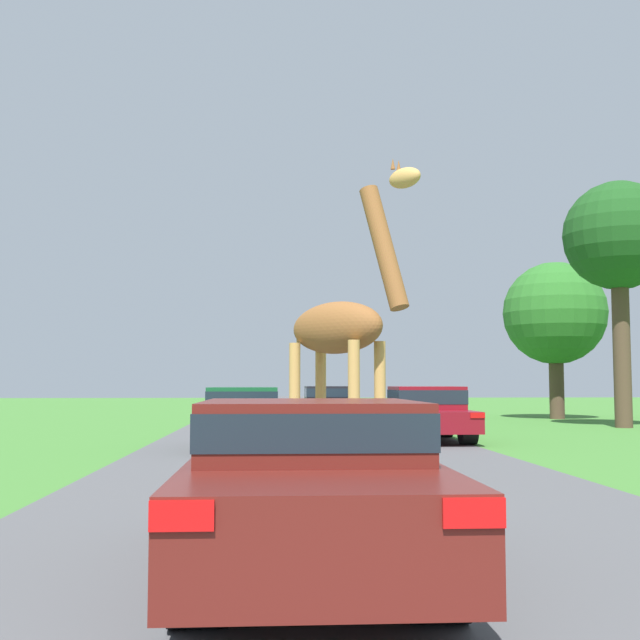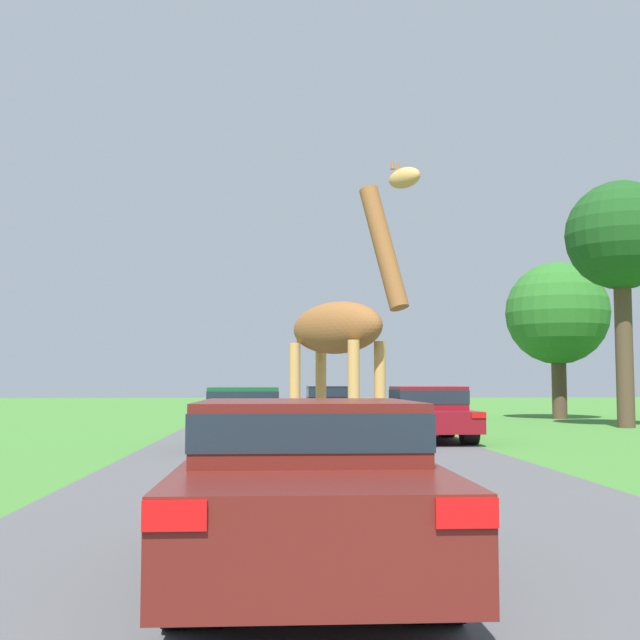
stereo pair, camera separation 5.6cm
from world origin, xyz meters
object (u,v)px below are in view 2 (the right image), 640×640
car_far_ahead (244,416)px  tree_centre_back (558,314)px  car_lead_maroon (306,481)px  giraffe_near_road (343,332)px  car_queue_right (428,411)px  tree_left_edge (621,239)px  car_queue_left (331,404)px

car_far_ahead → tree_centre_back: 19.29m
car_lead_maroon → tree_centre_back: size_ratio=0.67×
giraffe_near_road → car_queue_right: (2.89, 8.26, -1.51)m
giraffe_near_road → car_queue_right: 8.88m
car_queue_right → car_far_ahead: 5.12m
giraffe_near_road → car_far_ahead: (-1.74, 6.06, -1.52)m
car_queue_right → tree_left_edge: bearing=35.9°
car_queue_left → car_lead_maroon: bearing=-94.5°
car_lead_maroon → car_queue_right: car_queue_right is taller
car_queue_left → tree_centre_back: tree_centre_back is taller
car_lead_maroon → giraffe_near_road: bearing=82.4°
giraffe_near_road → car_queue_left: (1.00, 16.95, -1.53)m
car_queue_left → car_far_ahead: bearing=-104.1°
giraffe_near_road → car_far_ahead: size_ratio=1.20×
car_lead_maroon → car_queue_right: bearing=75.5°
giraffe_near_road → tree_centre_back: bearing=-158.6°
tree_centre_back → car_far_ahead: bearing=-131.1°
giraffe_near_road → car_lead_maroon: (-0.80, -5.95, -1.54)m
car_queue_left → tree_left_edge: tree_left_edge is taller
car_queue_right → car_queue_left: size_ratio=0.96×
car_lead_maroon → tree_centre_back: bearing=66.4°
car_lead_maroon → car_far_ahead: size_ratio=1.10×
giraffe_near_road → car_queue_left: size_ratio=1.04×
car_lead_maroon → car_queue_left: bearing=85.5°
giraffe_near_road → car_lead_maroon: giraffe_near_road is taller
tree_left_edge → car_queue_left: bearing=162.1°
tree_centre_back → car_lead_maroon: bearing=-113.6°
car_queue_right → giraffe_near_road: bearing=-109.3°
car_lead_maroon → tree_left_edge: 23.53m
car_lead_maroon → tree_left_edge: tree_left_edge is taller
car_queue_left → giraffe_near_road: bearing=-93.4°
car_queue_right → tree_centre_back: size_ratio=0.67×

